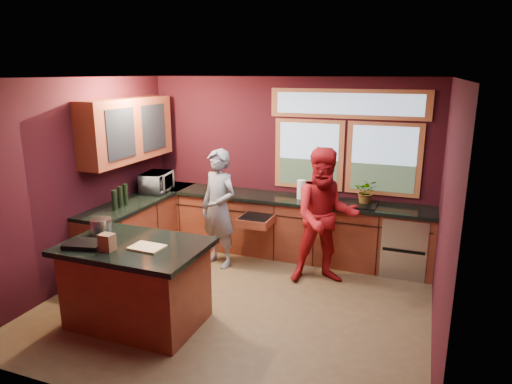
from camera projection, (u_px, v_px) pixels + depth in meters
The scene contains 14 objects.
floor at pixel (237, 303), 5.63m from camera, with size 4.50×4.50×0.00m, color brown.
room_shell at pixel (202, 152), 5.67m from camera, with size 4.52×4.02×2.71m.
back_counter at pixel (292, 227), 6.97m from camera, with size 4.50×0.64×0.93m.
left_counter at pixel (141, 227), 6.95m from camera, with size 0.64×2.30×0.93m.
island at pixel (137, 283), 5.08m from camera, with size 1.55×1.05×0.95m.
person_grey at pixel (219, 209), 6.56m from camera, with size 0.63×0.41×1.72m, color slate.
person_red at pixel (325, 217), 6.00m from camera, with size 0.89×0.69×1.83m, color #A31317.
microwave at pixel (157, 182), 7.18m from camera, with size 0.55×0.37×0.30m, color #999999.
potted_plant at pixel (367, 192), 6.49m from camera, with size 0.33×0.28×0.36m, color #999999.
paper_towel at pixel (301, 189), 6.78m from camera, with size 0.12×0.12×0.28m, color silver.
cutting_board at pixel (147, 247), 4.85m from camera, with size 0.35×0.25×0.02m, color tan.
stock_pot at pixel (101, 226), 5.27m from camera, with size 0.24×0.24×0.18m, color silver.
paper_bag at pixel (107, 242), 4.77m from camera, with size 0.15×0.12×0.18m, color brown.
black_tray at pixel (85, 244), 4.89m from camera, with size 0.40×0.28×0.05m, color black.
Camera 1 is at (2.03, -4.68, 2.76)m, focal length 32.00 mm.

